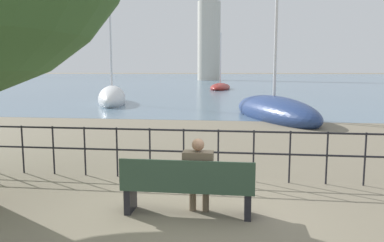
{
  "coord_description": "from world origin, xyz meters",
  "views": [
    {
      "loc": [
        0.79,
        -5.56,
        2.21
      ],
      "look_at": [
        0.0,
        0.5,
        1.4
      ],
      "focal_mm": 35.0,
      "sensor_mm": 36.0,
      "label": 1
    }
  ],
  "objects_px": {
    "sailboat_2": "(274,111)",
    "sailboat_1": "(112,98)",
    "harbor_lighthouse": "(209,36)",
    "seated_person_left": "(198,173)",
    "sailboat_0": "(220,87)",
    "park_bench": "(187,188)"
  },
  "relations": [
    {
      "from": "sailboat_2",
      "to": "sailboat_1",
      "type": "bearing_deg",
      "value": 127.42
    },
    {
      "from": "sailboat_2",
      "to": "harbor_lighthouse",
      "type": "height_order",
      "value": "harbor_lighthouse"
    },
    {
      "from": "sailboat_1",
      "to": "harbor_lighthouse",
      "type": "relative_size",
      "value": 0.54
    },
    {
      "from": "sailboat_2",
      "to": "harbor_lighthouse",
      "type": "distance_m",
      "value": 77.09
    },
    {
      "from": "sailboat_1",
      "to": "harbor_lighthouse",
      "type": "distance_m",
      "value": 69.76
    },
    {
      "from": "sailboat_1",
      "to": "sailboat_2",
      "type": "xyz_separation_m",
      "value": [
        10.39,
        -6.79,
        -0.05
      ]
    },
    {
      "from": "seated_person_left",
      "to": "harbor_lighthouse",
      "type": "distance_m",
      "value": 89.15
    },
    {
      "from": "seated_person_left",
      "to": "sailboat_0",
      "type": "distance_m",
      "value": 41.02
    },
    {
      "from": "seated_person_left",
      "to": "harbor_lighthouse",
      "type": "relative_size",
      "value": 0.05
    },
    {
      "from": "park_bench",
      "to": "sailboat_1",
      "type": "distance_m",
      "value": 20.96
    },
    {
      "from": "park_bench",
      "to": "harbor_lighthouse",
      "type": "bearing_deg",
      "value": 94.7
    },
    {
      "from": "seated_person_left",
      "to": "sailboat_0",
      "type": "height_order",
      "value": "sailboat_0"
    },
    {
      "from": "seated_person_left",
      "to": "sailboat_1",
      "type": "bearing_deg",
      "value": 113.02
    },
    {
      "from": "park_bench",
      "to": "sailboat_0",
      "type": "height_order",
      "value": "sailboat_0"
    },
    {
      "from": "seated_person_left",
      "to": "park_bench",
      "type": "bearing_deg",
      "value": -153.84
    },
    {
      "from": "sailboat_1",
      "to": "sailboat_2",
      "type": "height_order",
      "value": "sailboat_2"
    },
    {
      "from": "seated_person_left",
      "to": "harbor_lighthouse",
      "type": "xyz_separation_m",
      "value": [
        -7.43,
        88.25,
        10.15
      ]
    },
    {
      "from": "seated_person_left",
      "to": "sailboat_2",
      "type": "xyz_separation_m",
      "value": [
        2.2,
        12.49,
        -0.31
      ]
    },
    {
      "from": "sailboat_0",
      "to": "park_bench",
      "type": "bearing_deg",
      "value": -84.36
    },
    {
      "from": "sailboat_1",
      "to": "harbor_lighthouse",
      "type": "height_order",
      "value": "harbor_lighthouse"
    },
    {
      "from": "park_bench",
      "to": "sailboat_0",
      "type": "xyz_separation_m",
      "value": [
        -1.77,
        41.05,
        -0.2
      ]
    },
    {
      "from": "park_bench",
      "to": "seated_person_left",
      "type": "xyz_separation_m",
      "value": [
        0.16,
        0.08,
        0.22
      ]
    }
  ]
}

